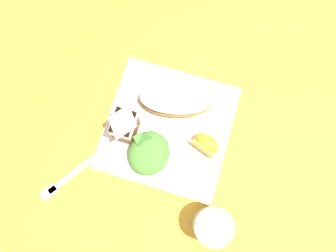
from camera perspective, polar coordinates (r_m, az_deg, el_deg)
ground at (r=0.76m, az=0.00°, el=-0.45°), size 3.00×3.00×0.00m
white_plate at (r=0.76m, az=0.00°, el=-0.31°), size 0.28×0.28×0.02m
cheesy_pizza_bread at (r=0.75m, az=1.18°, el=4.60°), size 0.12×0.18×0.04m
green_salad_pile at (r=0.72m, az=-3.35°, el=-4.71°), size 0.10×0.09×0.04m
milk_carton at (r=0.69m, az=-7.63°, el=0.11°), size 0.06×0.05×0.11m
orange_wedge_front at (r=0.72m, az=6.71°, el=-3.11°), size 0.05×0.07×0.04m
metal_fork at (r=0.78m, az=-16.67°, el=-8.27°), size 0.17×0.12×0.01m
drinking_clear_cup at (r=0.71m, az=7.65°, el=-16.95°), size 0.08×0.08×0.09m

